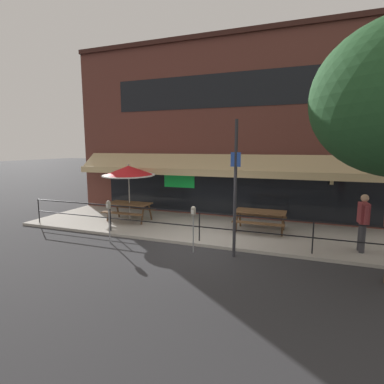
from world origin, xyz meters
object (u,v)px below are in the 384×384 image
object	(u,v)px
pedestrian_walking	(363,220)
patio_umbrella_left	(129,171)
street_sign_pole	(235,188)
picnic_table_left	(129,207)
parking_meter_near	(109,209)
picnic_table_centre	(260,215)
parking_meter_far	(193,215)

from	to	relation	value
pedestrian_walking	patio_umbrella_left	bearing A→B (deg)	174.02
patio_umbrella_left	pedestrian_walking	xyz separation A→B (m)	(8.40, -0.88, -1.12)
street_sign_pole	patio_umbrella_left	bearing A→B (deg)	154.83
picnic_table_left	street_sign_pole	size ratio (longest dim) A/B	0.46
patio_umbrella_left	street_sign_pole	distance (m)	5.44
parking_meter_near	patio_umbrella_left	bearing A→B (deg)	107.14
pedestrian_walking	parking_meter_near	world-z (taller)	pedestrian_walking
picnic_table_centre	street_sign_pole	size ratio (longest dim) A/B	0.46
picnic_table_centre	parking_meter_far	distance (m)	3.14
picnic_table_centre	patio_umbrella_left	distance (m)	5.52
picnic_table_centre	parking_meter_near	world-z (taller)	parking_meter_near
patio_umbrella_left	picnic_table_left	bearing A→B (deg)	-90.00
picnic_table_left	patio_umbrella_left	xyz separation A→B (m)	(-0.00, 0.03, 1.47)
patio_umbrella_left	parking_meter_far	world-z (taller)	patio_umbrella_left
parking_meter_near	parking_meter_far	bearing A→B (deg)	1.68
picnic_table_centre	patio_umbrella_left	bearing A→B (deg)	-177.23
street_sign_pole	picnic_table_left	bearing A→B (deg)	155.13
picnic_table_left	picnic_table_centre	distance (m)	5.33
parking_meter_far	patio_umbrella_left	bearing A→B (deg)	147.10
parking_meter_far	street_sign_pole	xyz separation A→B (m)	(1.23, 0.08, 0.86)
picnic_table_left	patio_umbrella_left	size ratio (longest dim) A/B	0.76
patio_umbrella_left	parking_meter_far	distance (m)	4.52
picnic_table_centre	parking_meter_far	xyz separation A→B (m)	(-1.62, -2.65, 0.44)
picnic_table_left	parking_meter_far	xyz separation A→B (m)	(3.70, -2.36, 0.44)
pedestrian_walking	street_sign_pole	size ratio (longest dim) A/B	0.44
parking_meter_near	street_sign_pole	bearing A→B (deg)	2.26
picnic_table_centre	patio_umbrella_left	xyz separation A→B (m)	(-5.32, -0.26, 1.47)
picnic_table_left	picnic_table_centre	world-z (taller)	same
pedestrian_walking	parking_meter_near	bearing A→B (deg)	-168.19
picnic_table_left	parking_meter_near	bearing A→B (deg)	-72.66
picnic_table_centre	pedestrian_walking	xyz separation A→B (m)	(3.08, -1.14, 0.35)
pedestrian_walking	picnic_table_left	bearing A→B (deg)	174.22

